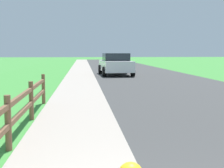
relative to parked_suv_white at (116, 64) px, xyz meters
name	(u,v)px	position (x,y,z in m)	size (l,w,h in m)	color
ground_plane	(92,70)	(-1.52, 5.49, -0.78)	(120.00, 120.00, 0.00)	#3F8D3A
road_asphalt	(128,69)	(1.98, 7.49, -0.77)	(7.00, 66.00, 0.01)	#3B3B3B
curb_concrete	(60,69)	(-4.52, 7.49, -0.77)	(6.00, 66.00, 0.01)	#A6998E
grass_verge	(43,69)	(-6.02, 7.49, -0.77)	(5.00, 66.00, 0.00)	#3F8D3A
rail_fence	(8,119)	(-3.60, -16.17, -0.22)	(0.11, 9.40, 0.96)	brown
parked_suv_white	(116,64)	(0.00, 0.00, 0.00)	(2.32, 4.30, 1.55)	white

